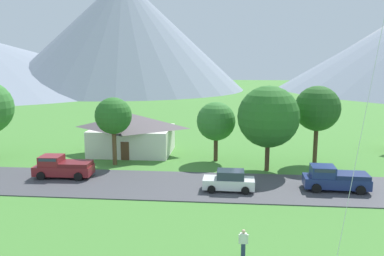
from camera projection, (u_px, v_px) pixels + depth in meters
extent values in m
cube|color=#424247|center=(219.00, 186.00, 33.91)|extent=(160.00, 7.91, 0.08)
cone|color=gray|center=(124.00, 34.00, 138.75)|extent=(83.51, 83.51, 38.50)
cube|color=silver|center=(133.00, 140.00, 45.90)|extent=(8.89, 6.80, 2.95)
pyramid|color=#564C51|center=(132.00, 121.00, 45.51)|extent=(9.60, 7.34, 1.62)
cube|color=brown|center=(125.00, 151.00, 42.63)|extent=(0.90, 0.06, 2.00)
cylinder|color=#4C3823|center=(267.00, 155.00, 38.64)|extent=(0.44, 0.44, 3.08)
sphere|color=#286623|center=(268.00, 117.00, 37.99)|extent=(5.93, 5.93, 5.93)
cylinder|color=#4C3823|center=(315.00, 144.00, 41.37)|extent=(0.44, 0.44, 3.99)
sphere|color=#23561E|center=(317.00, 108.00, 40.73)|extent=(4.64, 4.64, 4.64)
cylinder|color=#4C3823|center=(216.00, 148.00, 42.31)|extent=(0.44, 0.44, 2.75)
sphere|color=#33752D|center=(216.00, 121.00, 41.81)|extent=(4.08, 4.08, 4.08)
cylinder|color=brown|center=(114.00, 147.00, 40.70)|extent=(0.44, 0.44, 3.68)
sphere|color=#286623|center=(113.00, 116.00, 40.15)|extent=(3.72, 3.72, 3.72)
cube|color=white|center=(229.00, 183.00, 32.71)|extent=(4.23, 1.86, 0.80)
cube|color=#2D3847|center=(231.00, 174.00, 32.57)|extent=(2.22, 1.62, 0.68)
cylinder|color=black|center=(211.00, 189.00, 32.01)|extent=(0.64, 0.25, 0.64)
cylinder|color=black|center=(213.00, 182.00, 33.81)|extent=(0.64, 0.25, 0.64)
cylinder|color=black|center=(245.00, 191.00, 31.71)|extent=(0.64, 0.25, 0.64)
cylinder|color=black|center=(245.00, 183.00, 33.52)|extent=(0.64, 0.25, 0.64)
cube|color=maroon|center=(64.00, 170.00, 36.30)|extent=(5.25, 2.13, 0.84)
cube|color=maroon|center=(52.00, 160.00, 36.22)|extent=(1.95, 1.89, 0.90)
cube|color=#2D3847|center=(51.00, 158.00, 36.18)|extent=(1.66, 1.92, 0.28)
cube|color=maroon|center=(76.00, 164.00, 36.12)|extent=(2.75, 2.03, 0.36)
cylinder|color=black|center=(41.00, 176.00, 35.46)|extent=(0.77, 0.30, 0.76)
cylinder|color=black|center=(51.00, 170.00, 37.47)|extent=(0.77, 0.30, 0.76)
cylinder|color=black|center=(78.00, 177.00, 35.23)|extent=(0.77, 0.30, 0.76)
cylinder|color=black|center=(86.00, 170.00, 37.23)|extent=(0.77, 0.30, 0.76)
cube|color=navy|center=(336.00, 182.00, 32.78)|extent=(5.28, 2.22, 0.84)
cube|color=navy|center=(323.00, 171.00, 32.78)|extent=(1.98, 1.92, 0.90)
cube|color=#2D3847|center=(323.00, 168.00, 32.73)|extent=(1.69, 1.95, 0.28)
cube|color=navy|center=(351.00, 175.00, 32.52)|extent=(2.78, 2.07, 0.36)
cylinder|color=black|center=(317.00, 188.00, 32.07)|extent=(0.77, 0.31, 0.76)
cylinder|color=black|center=(313.00, 181.00, 34.06)|extent=(0.77, 0.31, 0.76)
cylinder|color=black|center=(361.00, 190.00, 31.61)|extent=(0.77, 0.31, 0.76)
cylinder|color=black|center=(354.00, 182.00, 33.60)|extent=(0.77, 0.31, 0.76)
cylinder|color=silver|center=(370.00, 90.00, 15.49)|extent=(3.35, 4.21, 16.05)
cylinder|color=navy|center=(243.00, 251.00, 21.68)|extent=(0.24, 0.24, 0.88)
cube|color=white|center=(243.00, 238.00, 21.56)|extent=(0.36, 0.22, 0.58)
sphere|color=beige|center=(244.00, 231.00, 21.49)|extent=(0.21, 0.21, 0.21)
cylinder|color=white|center=(239.00, 239.00, 21.59)|extent=(0.12, 0.18, 0.59)
cylinder|color=white|center=(248.00, 239.00, 21.54)|extent=(0.12, 0.18, 0.59)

